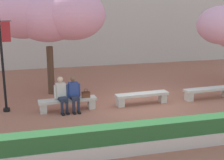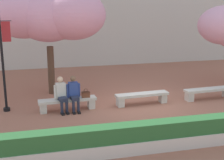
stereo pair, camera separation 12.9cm
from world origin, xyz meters
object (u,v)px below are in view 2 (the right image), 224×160
(stone_bench_center, at_px, (209,92))
(person_seated_left, at_px, (61,93))
(cherry_tree_main, at_px, (53,16))
(handbag, at_px, (86,94))
(person_seated_right, at_px, (74,92))
(lamp_post_with_banner, at_px, (1,38))
(stone_bench_near_west, at_px, (142,97))
(stone_bench_west_end, at_px, (68,102))

(stone_bench_center, height_order, person_seated_left, person_seated_left)
(cherry_tree_main, bearing_deg, person_seated_left, -88.88)
(cherry_tree_main, bearing_deg, handbag, -68.13)
(stone_bench_center, height_order, person_seated_right, person_seated_right)
(stone_bench_center, xyz_separation_m, lamp_post_with_banner, (-7.96, 0.47, 2.35))
(cherry_tree_main, bearing_deg, stone_bench_near_west, -36.41)
(stone_bench_west_end, bearing_deg, person_seated_left, -166.38)
(person_seated_right, relative_size, cherry_tree_main, 0.28)
(stone_bench_near_west, distance_m, lamp_post_with_banner, 5.61)
(stone_bench_west_end, height_order, handbag, handbag)
(cherry_tree_main, bearing_deg, stone_bench_center, -21.04)
(stone_bench_center, distance_m, lamp_post_with_banner, 8.31)
(handbag, relative_size, cherry_tree_main, 0.07)
(stone_bench_near_west, relative_size, person_seated_left, 1.66)
(person_seated_left, relative_size, person_seated_right, 1.00)
(stone_bench_near_west, relative_size, stone_bench_center, 1.00)
(handbag, bearing_deg, person_seated_left, -177.91)
(handbag, height_order, lamp_post_with_banner, lamp_post_with_banner)
(stone_bench_west_end, bearing_deg, handbag, -1.64)
(stone_bench_center, distance_m, handbag, 5.11)
(stone_bench_west_end, relative_size, stone_bench_center, 1.00)
(stone_bench_near_west, bearing_deg, person_seated_left, -179.04)
(stone_bench_west_end, xyz_separation_m, handbag, (0.68, -0.02, 0.27))
(stone_bench_west_end, distance_m, person_seated_right, 0.46)
(stone_bench_near_west, relative_size, cherry_tree_main, 0.47)
(person_seated_right, bearing_deg, cherry_tree_main, 101.80)
(stone_bench_center, bearing_deg, lamp_post_with_banner, 176.64)
(stone_bench_west_end, xyz_separation_m, person_seated_left, (-0.21, -0.05, 0.39))
(stone_bench_near_west, relative_size, person_seated_right, 1.66)
(stone_bench_west_end, relative_size, lamp_post_with_banner, 0.48)
(handbag, distance_m, cherry_tree_main, 3.73)
(stone_bench_west_end, distance_m, handbag, 0.73)
(cherry_tree_main, bearing_deg, lamp_post_with_banner, -135.89)
(stone_bench_center, bearing_deg, person_seated_right, -179.45)
(stone_bench_center, height_order, cherry_tree_main, cherry_tree_main)
(cherry_tree_main, distance_m, lamp_post_with_banner, 2.75)
(person_seated_left, height_order, lamp_post_with_banner, lamp_post_with_banner)
(stone_bench_west_end, height_order, stone_bench_near_west, same)
(handbag, bearing_deg, stone_bench_west_end, 178.36)
(stone_bench_west_end, distance_m, stone_bench_center, 5.78)
(stone_bench_west_end, height_order, lamp_post_with_banner, lamp_post_with_banner)
(stone_bench_near_west, bearing_deg, stone_bench_west_end, 180.00)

